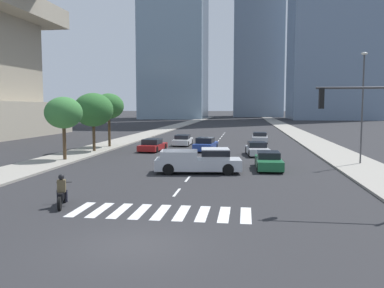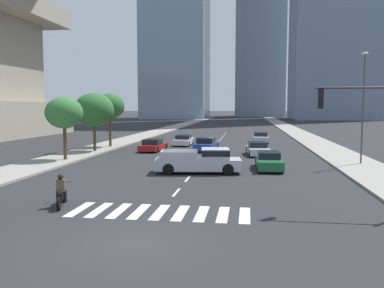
% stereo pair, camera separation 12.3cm
% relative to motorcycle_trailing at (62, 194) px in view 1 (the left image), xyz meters
% --- Properties ---
extents(ground_plane, '(800.00, 800.00, 0.00)m').
position_rel_motorcycle_trailing_xyz_m(ground_plane, '(4.63, -4.49, -0.58)').
color(ground_plane, '#28282B').
extents(sidewalk_east, '(4.00, 260.00, 0.15)m').
position_rel_motorcycle_trailing_xyz_m(sidewalk_east, '(16.67, 25.51, -0.51)').
color(sidewalk_east, gray).
rests_on(sidewalk_east, ground).
extents(sidewalk_west, '(4.00, 260.00, 0.15)m').
position_rel_motorcycle_trailing_xyz_m(sidewalk_west, '(-7.40, 25.51, -0.51)').
color(sidewalk_west, gray).
rests_on(sidewalk_west, ground).
extents(crosswalk_near, '(7.65, 2.55, 0.01)m').
position_rel_motorcycle_trailing_xyz_m(crosswalk_near, '(4.63, -0.40, -0.58)').
color(crosswalk_near, silver).
rests_on(crosswalk_near, ground).
extents(lane_divider_center, '(0.14, 50.00, 0.01)m').
position_rel_motorcycle_trailing_xyz_m(lane_divider_center, '(4.63, 27.60, -0.58)').
color(lane_divider_center, silver).
rests_on(lane_divider_center, ground).
extents(motorcycle_trailing, '(0.91, 2.05, 1.49)m').
position_rel_motorcycle_trailing_xyz_m(motorcycle_trailing, '(0.00, 0.00, 0.00)').
color(motorcycle_trailing, black).
rests_on(motorcycle_trailing, ground).
extents(pickup_truck, '(5.98, 2.70, 1.67)m').
position_rel_motorcycle_trailing_xyz_m(pickup_truck, '(5.30, 9.99, 0.23)').
color(pickup_truck, '#B7BABF').
rests_on(pickup_truck, ground).
extents(sedan_green_0, '(1.88, 4.59, 1.24)m').
position_rel_motorcycle_trailing_xyz_m(sedan_green_0, '(9.84, 12.26, -0.00)').
color(sedan_green_0, '#1E6038').
rests_on(sedan_green_0, ground).
extents(sedan_white_1, '(1.85, 4.48, 1.23)m').
position_rel_motorcycle_trailing_xyz_m(sedan_white_1, '(0.95, 29.01, -0.01)').
color(sedan_white_1, silver).
rests_on(sedan_white_1, ground).
extents(sedan_red_2, '(2.20, 4.54, 1.24)m').
position_rel_motorcycle_trailing_xyz_m(sedan_red_2, '(-1.15, 22.62, -0.01)').
color(sedan_red_2, maroon).
rests_on(sedan_red_2, ground).
extents(sedan_silver_3, '(1.99, 4.45, 1.27)m').
position_rel_motorcycle_trailing_xyz_m(sedan_silver_3, '(9.95, 33.92, 0.01)').
color(sedan_silver_3, '#B7BABF').
rests_on(sedan_silver_3, ground).
extents(sedan_silver_4, '(2.22, 4.43, 1.23)m').
position_rel_motorcycle_trailing_xyz_m(sedan_silver_4, '(9.26, 20.53, -0.01)').
color(sedan_silver_4, '#B7BABF').
rests_on(sedan_silver_4, ground).
extents(sedan_blue_5, '(2.24, 4.62, 1.37)m').
position_rel_motorcycle_trailing_xyz_m(sedan_blue_5, '(4.16, 23.59, 0.04)').
color(sedan_blue_5, navy).
rests_on(sedan_blue_5, ground).
extents(traffic_signal_near, '(4.87, 0.28, 5.55)m').
position_rel_motorcycle_trailing_xyz_m(traffic_signal_near, '(14.01, 1.37, 3.40)').
color(traffic_signal_near, '#333335').
rests_on(traffic_signal_near, sidewalk_east).
extents(street_lamp_east, '(0.50, 0.24, 8.41)m').
position_rel_motorcycle_trailing_xyz_m(street_lamp_east, '(16.97, 15.18, 4.38)').
color(street_lamp_east, '#3F3F42').
rests_on(street_lamp_east, sidewalk_east).
extents(street_tree_nearest, '(3.05, 3.05, 5.15)m').
position_rel_motorcycle_trailing_xyz_m(street_tree_nearest, '(-6.60, 14.29, 3.39)').
color(street_tree_nearest, '#4C3823').
rests_on(street_tree_nearest, sidewalk_west).
extents(street_tree_second, '(3.85, 3.85, 5.67)m').
position_rel_motorcycle_trailing_xyz_m(street_tree_second, '(-6.60, 20.77, 3.59)').
color(street_tree_second, '#4C3823').
rests_on(street_tree_second, sidewalk_west).
extents(street_tree_third, '(3.24, 3.24, 5.78)m').
position_rel_motorcycle_trailing_xyz_m(street_tree_third, '(-6.60, 25.28, 3.94)').
color(street_tree_third, '#4C3823').
rests_on(street_tree_third, sidewalk_west).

